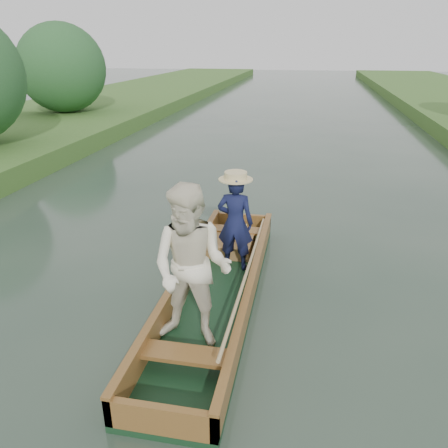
# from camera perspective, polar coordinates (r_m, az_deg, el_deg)

# --- Properties ---
(ground) EXTENTS (120.00, 120.00, 0.00)m
(ground) POSITION_cam_1_polar(r_m,az_deg,el_deg) (6.44, -1.03, -9.87)
(ground) COLOR #283D30
(ground) RESTS_ON ground
(trees_far) EXTENTS (23.20, 14.13, 4.52)m
(trees_far) POSITION_cam_1_polar(r_m,az_deg,el_deg) (14.79, 3.84, 18.61)
(trees_far) COLOR #47331E
(trees_far) RESTS_ON ground
(punt) EXTENTS (1.13, 5.00, 2.07)m
(punt) POSITION_cam_1_polar(r_m,az_deg,el_deg) (5.79, -1.92, -5.50)
(punt) COLOR #13331B
(punt) RESTS_ON ground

